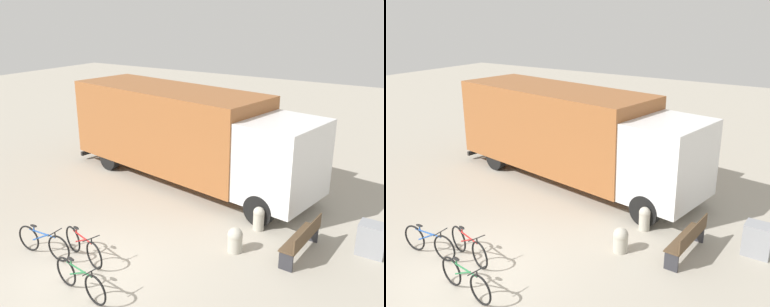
{
  "view_description": "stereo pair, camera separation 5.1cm",
  "coord_description": "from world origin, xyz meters",
  "views": [
    {
      "loc": [
        6.71,
        -5.9,
        5.78
      ],
      "look_at": [
        0.11,
        4.28,
        1.7
      ],
      "focal_mm": 40.0,
      "sensor_mm": 36.0,
      "label": 1
    },
    {
      "loc": [
        6.75,
        -5.87,
        5.78
      ],
      "look_at": [
        0.11,
        4.28,
        1.7
      ],
      "focal_mm": 40.0,
      "sensor_mm": 36.0,
      "label": 2
    }
  ],
  "objects": [
    {
      "name": "delivery_truck",
      "position": [
        -1.24,
        5.93,
        1.78
      ],
      "size": [
        9.72,
        3.94,
        3.21
      ],
      "rotation": [
        0.0,
        0.0,
        -0.15
      ],
      "color": "#99592D",
      "rests_on": "ground"
    },
    {
      "name": "bollard_far_bench",
      "position": [
        2.51,
        3.96,
        0.37
      ],
      "size": [
        0.32,
        0.32,
        0.68
      ],
      "color": "#B2AD9E",
      "rests_on": "ground"
    },
    {
      "name": "utility_box",
      "position": [
        5.38,
        4.33,
        0.41
      ],
      "size": [
        0.66,
        0.51,
        0.82
      ],
      "color": "gray",
      "rests_on": "ground"
    },
    {
      "name": "bicycle_far",
      "position": [
        0.52,
        -0.72,
        0.37
      ],
      "size": [
        1.7,
        0.44,
        0.78
      ],
      "rotation": [
        0.0,
        0.0,
        -0.13
      ],
      "color": "black",
      "rests_on": "ground"
    },
    {
      "name": "park_bench",
      "position": [
        3.97,
        3.33,
        0.48
      ],
      "size": [
        0.48,
        1.76,
        0.85
      ],
      "rotation": [
        0.0,
        0.0,
        1.53
      ],
      "color": "brown",
      "rests_on": "ground"
    },
    {
      "name": "bollard_near_bench",
      "position": [
        2.48,
        2.61,
        0.34
      ],
      "size": [
        0.39,
        0.39,
        0.65
      ],
      "color": "#B2AD9E",
      "rests_on": "ground"
    },
    {
      "name": "ground_plane",
      "position": [
        0.0,
        0.0,
        0.0
      ],
      "size": [
        60.0,
        60.0,
        0.0
      ],
      "primitive_type": "plane",
      "color": "#A8A091"
    },
    {
      "name": "bicycle_near",
      "position": [
        -1.38,
        -0.14,
        0.37
      ],
      "size": [
        1.71,
        0.44,
        0.78
      ],
      "rotation": [
        0.0,
        0.0,
        0.08
      ],
      "color": "black",
      "rests_on": "ground"
    },
    {
      "name": "bicycle_middle",
      "position": [
        -0.43,
        0.27,
        0.37
      ],
      "size": [
        1.67,
        0.55,
        0.78
      ],
      "rotation": [
        0.0,
        0.0,
        -0.25
      ],
      "color": "black",
      "rests_on": "ground"
    }
  ]
}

